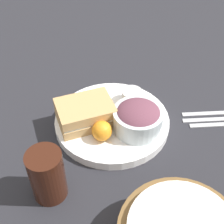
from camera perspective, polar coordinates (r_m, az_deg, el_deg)
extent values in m
plane|color=#232328|center=(0.74, 0.00, -2.34)|extent=(4.00, 4.00, 0.00)
cylinder|color=white|center=(0.74, 0.00, -1.75)|extent=(0.27, 0.27, 0.02)
cube|color=tan|center=(0.72, -4.85, -0.85)|extent=(0.14, 0.11, 0.02)
cube|color=silver|center=(0.71, -4.92, -0.01)|extent=(0.13, 0.11, 0.01)
cube|color=tan|center=(0.70, -4.99, 0.85)|extent=(0.14, 0.11, 0.02)
cylinder|color=silver|center=(0.69, 4.75, -1.42)|extent=(0.11, 0.11, 0.05)
ellipsoid|color=brown|center=(0.68, 4.82, -0.53)|extent=(0.10, 0.10, 0.05)
cylinder|color=#B7B7BC|center=(0.76, 3.64, 2.83)|extent=(0.05, 0.05, 0.03)
sphere|color=orange|center=(0.67, -1.86, -3.46)|extent=(0.04, 0.04, 0.04)
cylinder|color=#38190F|center=(0.60, -11.76, -11.25)|extent=(0.07, 0.07, 0.11)
cube|color=#B2B2B7|center=(0.81, 18.57, -0.31)|extent=(0.17, 0.03, 0.01)
cube|color=#B2B2B7|center=(0.80, 18.95, -1.19)|extent=(0.18, 0.03, 0.01)
cube|color=#B2B2B7|center=(0.79, 19.34, -2.10)|extent=(0.15, 0.02, 0.01)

